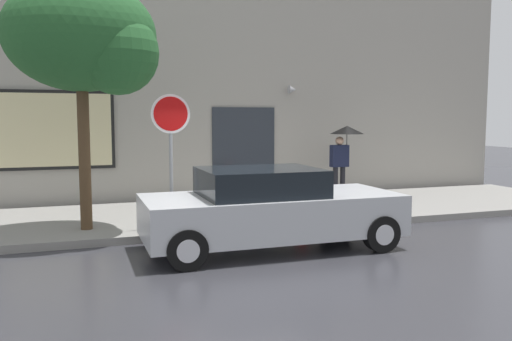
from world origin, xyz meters
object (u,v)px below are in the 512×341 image
(fire_hydrant, at_px, (303,197))
(pedestrian_with_umbrella, at_px, (344,142))
(street_tree, at_px, (88,40))
(parked_car, at_px, (270,209))
(stop_sign, at_px, (171,134))

(fire_hydrant, xyz_separation_m, pedestrian_with_umbrella, (2.05, 1.88, 1.16))
(pedestrian_with_umbrella, bearing_deg, fire_hydrant, -137.57)
(fire_hydrant, distance_m, street_tree, 5.60)
(parked_car, distance_m, stop_sign, 2.53)
(street_tree, bearing_deg, stop_sign, -12.06)
(pedestrian_with_umbrella, relative_size, street_tree, 0.41)
(street_tree, relative_size, stop_sign, 1.82)
(pedestrian_with_umbrella, relative_size, stop_sign, 0.74)
(parked_car, height_order, stop_sign, stop_sign)
(fire_hydrant, relative_size, pedestrian_with_umbrella, 0.38)
(street_tree, bearing_deg, fire_hydrant, 3.81)
(fire_hydrant, bearing_deg, pedestrian_with_umbrella, 42.43)
(parked_car, bearing_deg, street_tree, 146.05)
(parked_car, relative_size, street_tree, 0.94)
(parked_car, xyz_separation_m, fire_hydrant, (1.64, 2.26, -0.20))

